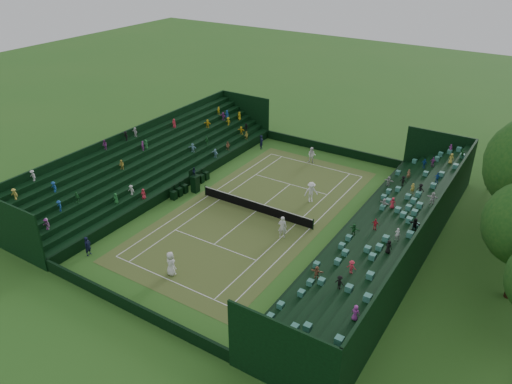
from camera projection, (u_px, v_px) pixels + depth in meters
ground at (256, 211)px, 45.46m from camera, size 160.00×160.00×0.00m
court_surface at (256, 211)px, 45.46m from camera, size 12.97×26.77×0.01m
perimeter_wall_north at (331, 149)px, 57.05m from camera, size 17.17×0.20×1.00m
perimeter_wall_south at (129, 306)px, 33.40m from camera, size 17.17×0.20×1.00m
perimeter_wall_east at (342, 234)px, 41.20m from camera, size 0.20×31.77×1.00m
perimeter_wall_west at (184, 184)px, 49.25m from camera, size 0.20×31.77×1.00m
north_grandstand at (393, 238)px, 38.72m from camera, size 6.60×32.00×4.90m
south_grandstand at (151, 165)px, 50.74m from camera, size 6.60×32.00×4.90m
tennis_net at (256, 206)px, 45.21m from camera, size 11.67×0.10×1.06m
scoreboard_tower at (503, 162)px, 47.47m from camera, size 2.00×1.00×3.70m
umpire_chair at (195, 181)px, 48.30m from camera, size 0.83×0.83×2.62m
courtside_chairs at (190, 185)px, 49.15m from camera, size 0.56×5.53×1.21m
player_near_west at (171, 264)px, 36.76m from camera, size 1.07×0.81×1.96m
player_near_east at (282, 227)px, 41.20m from camera, size 0.86×0.73×2.01m
player_far_west at (312, 155)px, 54.44m from camera, size 1.00×0.85×1.80m
player_far_east at (311, 192)px, 46.62m from camera, size 1.47×1.44×2.02m
line_judge_north at (261, 142)px, 57.93m from camera, size 0.57×0.70×1.65m
line_judge_south at (88, 246)px, 39.06m from camera, size 0.46×0.64×1.63m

